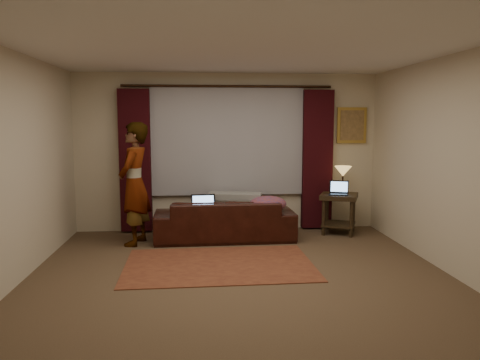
# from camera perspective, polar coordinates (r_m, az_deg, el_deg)

# --- Properties ---
(floor) EXTENTS (5.00, 5.00, 0.01)m
(floor) POSITION_cam_1_polar(r_m,az_deg,el_deg) (5.59, 0.03, -11.84)
(floor) COLOR brown
(floor) RESTS_ON ground
(ceiling) EXTENTS (5.00, 5.00, 0.02)m
(ceiling) POSITION_cam_1_polar(r_m,az_deg,el_deg) (5.35, 0.03, 15.60)
(ceiling) COLOR silver
(ceiling) RESTS_ON ground
(wall_back) EXTENTS (5.00, 0.02, 2.60)m
(wall_back) POSITION_cam_1_polar(r_m,az_deg,el_deg) (7.80, -1.55, 3.37)
(wall_back) COLOR beige
(wall_back) RESTS_ON ground
(wall_front) EXTENTS (5.00, 0.02, 2.60)m
(wall_front) POSITION_cam_1_polar(r_m,az_deg,el_deg) (2.85, 4.37, -3.29)
(wall_front) COLOR beige
(wall_front) RESTS_ON ground
(wall_left) EXTENTS (0.02, 5.00, 2.60)m
(wall_left) POSITION_cam_1_polar(r_m,az_deg,el_deg) (5.67, -26.01, 1.22)
(wall_left) COLOR beige
(wall_left) RESTS_ON ground
(wall_right) EXTENTS (0.02, 5.00, 2.60)m
(wall_right) POSITION_cam_1_polar(r_m,az_deg,el_deg) (6.06, 24.30, 1.65)
(wall_right) COLOR beige
(wall_right) RESTS_ON ground
(sheer_curtain) EXTENTS (2.50, 0.05, 1.80)m
(sheer_curtain) POSITION_cam_1_polar(r_m,az_deg,el_deg) (7.73, -1.53, 4.82)
(sheer_curtain) COLOR #9B9AA2
(sheer_curtain) RESTS_ON wall_back
(drape_left) EXTENTS (0.50, 0.14, 2.30)m
(drape_left) POSITION_cam_1_polar(r_m,az_deg,el_deg) (7.76, -12.64, 2.29)
(drape_left) COLOR black
(drape_left) RESTS_ON floor
(drape_right) EXTENTS (0.50, 0.14, 2.30)m
(drape_right) POSITION_cam_1_polar(r_m,az_deg,el_deg) (7.93, 9.39, 2.47)
(drape_right) COLOR black
(drape_right) RESTS_ON floor
(curtain_rod) EXTENTS (0.04, 0.04, 3.40)m
(curtain_rod) POSITION_cam_1_polar(r_m,az_deg,el_deg) (7.69, -1.53, 11.37)
(curtain_rod) COLOR black
(curtain_rod) RESTS_ON wall_back
(picture_frame) EXTENTS (0.50, 0.04, 0.60)m
(picture_frame) POSITION_cam_1_polar(r_m,az_deg,el_deg) (8.15, 13.46, 6.51)
(picture_frame) COLOR #B9943D
(picture_frame) RESTS_ON wall_back
(sofa) EXTENTS (2.15, 0.97, 0.86)m
(sofa) POSITION_cam_1_polar(r_m,az_deg,el_deg) (7.22, -1.89, -3.90)
(sofa) COLOR black
(sofa) RESTS_ON floor
(throw_blanket) EXTENTS (0.89, 0.50, 0.10)m
(throw_blanket) POSITION_cam_1_polar(r_m,az_deg,el_deg) (7.42, -0.61, -0.16)
(throw_blanket) COLOR gray
(throw_blanket) RESTS_ON sofa
(clothing_pile) EXTENTS (0.67, 0.58, 0.24)m
(clothing_pile) POSITION_cam_1_polar(r_m,az_deg,el_deg) (7.18, 3.43, -2.99)
(clothing_pile) COLOR #793F52
(clothing_pile) RESTS_ON sofa
(laptop_sofa) EXTENTS (0.41, 0.44, 0.27)m
(laptop_sofa) POSITION_cam_1_polar(r_m,az_deg,el_deg) (7.09, -4.36, -3.03)
(laptop_sofa) COLOR black
(laptop_sofa) RESTS_ON sofa
(area_rug) EXTENTS (2.41, 1.63, 0.01)m
(area_rug) POSITION_cam_1_polar(r_m,az_deg,el_deg) (6.05, -2.55, -10.25)
(area_rug) COLOR brown
(area_rug) RESTS_ON floor
(end_table) EXTENTS (0.74, 0.74, 0.65)m
(end_table) POSITION_cam_1_polar(r_m,az_deg,el_deg) (7.78, 11.94, -4.04)
(end_table) COLOR black
(end_table) RESTS_ON floor
(tiffany_lamp) EXTENTS (0.29, 0.29, 0.44)m
(tiffany_lamp) POSITION_cam_1_polar(r_m,az_deg,el_deg) (7.81, 12.42, 0.05)
(tiffany_lamp) COLOR olive
(tiffany_lamp) RESTS_ON end_table
(laptop_table) EXTENTS (0.39, 0.41, 0.22)m
(laptop_table) POSITION_cam_1_polar(r_m,az_deg,el_deg) (7.62, 11.94, -0.96)
(laptop_table) COLOR black
(laptop_table) RESTS_ON end_table
(person) EXTENTS (0.63, 0.63, 1.81)m
(person) POSITION_cam_1_polar(r_m,az_deg,el_deg) (7.03, -12.74, -0.47)
(person) COLOR gray
(person) RESTS_ON floor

